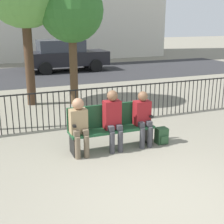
# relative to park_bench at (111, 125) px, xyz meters

# --- Properties ---
(ground_plane) EXTENTS (80.00, 80.00, 0.00)m
(ground_plane) POSITION_rel_park_bench_xyz_m (0.00, -2.31, -0.50)
(ground_plane) COLOR gray
(park_bench) EXTENTS (1.79, 0.45, 0.92)m
(park_bench) POSITION_rel_park_bench_xyz_m (0.00, 0.00, 0.00)
(park_bench) COLOR #194728
(park_bench) RESTS_ON ground
(seated_person_0) EXTENTS (0.34, 0.39, 1.16)m
(seated_person_0) POSITION_rel_park_bench_xyz_m (-0.71, -0.13, 0.17)
(seated_person_0) COLOR brown
(seated_person_0) RESTS_ON ground
(seated_person_1) EXTENTS (0.34, 0.39, 1.26)m
(seated_person_1) POSITION_rel_park_bench_xyz_m (0.00, -0.13, 0.21)
(seated_person_1) COLOR #3D3D42
(seated_person_1) RESTS_ON ground
(seated_person_2) EXTENTS (0.34, 0.39, 1.18)m
(seated_person_2) POSITION_rel_park_bench_xyz_m (0.68, -0.13, 0.17)
(seated_person_2) COLOR #3D3D42
(seated_person_2) RESTS_ON ground
(backpack) EXTENTS (0.24, 0.25, 0.35)m
(backpack) POSITION_rel_park_bench_xyz_m (1.11, -0.21, -0.32)
(backpack) COLOR #284C2D
(backpack) RESTS_ON ground
(fence_railing) EXTENTS (9.01, 0.03, 0.95)m
(fence_railing) POSITION_rel_park_bench_xyz_m (-0.02, 1.62, 0.06)
(fence_railing) COLOR black
(fence_railing) RESTS_ON ground
(tree_0) EXTENTS (1.91, 1.91, 3.84)m
(tree_0) POSITION_rel_park_bench_xyz_m (0.23, 3.75, 2.35)
(tree_0) COLOR #4C3823
(tree_0) RESTS_ON ground
(street_surface) EXTENTS (24.00, 6.00, 0.01)m
(street_surface) POSITION_rel_park_bench_xyz_m (0.00, 9.69, -0.49)
(street_surface) COLOR #2B2B2D
(street_surface) RESTS_ON ground
(parked_car_1) EXTENTS (4.20, 1.94, 1.62)m
(parked_car_1) POSITION_rel_park_bench_xyz_m (1.56, 10.48, 0.35)
(parked_car_1) COLOR black
(parked_car_1) RESTS_ON ground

